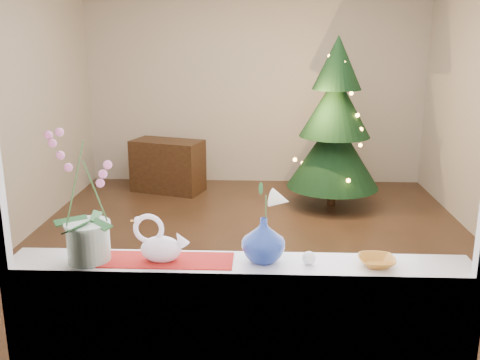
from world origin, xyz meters
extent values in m
plane|color=#312114|center=(0.00, 0.00, 0.00)|extent=(5.00, 5.00, 0.00)
cube|color=beige|center=(0.00, 2.50, 1.35)|extent=(4.50, 0.10, 2.70)
cube|color=beige|center=(0.00, -2.50, 1.35)|extent=(4.50, 0.10, 2.70)
cube|color=beige|center=(-2.25, 0.00, 1.35)|extent=(0.10, 5.00, 2.70)
cube|color=white|center=(0.00, -2.37, 0.90)|extent=(2.20, 0.26, 0.04)
cube|color=maroon|center=(-0.38, -2.37, 0.92)|extent=(0.70, 0.20, 0.01)
imported|color=navy|center=(0.11, -2.35, 1.04)|extent=(0.30, 0.30, 0.25)
sphere|color=silver|center=(0.33, -2.38, 0.95)|extent=(0.07, 0.07, 0.06)
imported|color=#AE6E22|center=(0.64, -2.39, 0.94)|extent=(0.14, 0.14, 0.04)
cube|color=black|center=(-1.11, 1.94, 0.33)|extent=(0.98, 0.70, 0.67)
camera|label=1|loc=(0.10, -4.70, 1.95)|focal=40.00mm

